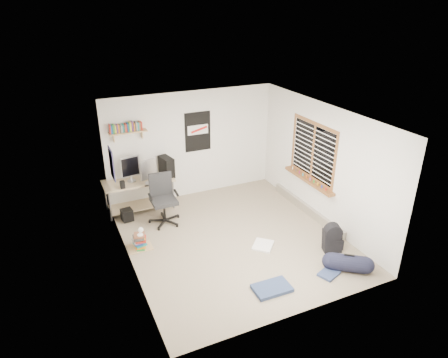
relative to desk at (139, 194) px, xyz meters
name	(u,v)px	position (x,y,z in m)	size (l,w,h in m)	color
floor	(233,239)	(1.36, -2.00, -0.37)	(4.00, 4.50, 0.01)	gray
ceiling	(235,115)	(1.36, -2.00, 2.14)	(4.00, 4.50, 0.01)	white
back_wall	(192,145)	(1.36, 0.25, 0.89)	(4.00, 0.01, 2.50)	silver
left_wall	(125,203)	(-0.64, -2.00, 0.89)	(0.01, 4.50, 2.50)	silver
right_wall	(323,165)	(3.37, -2.00, 0.89)	(0.01, 4.50, 2.50)	silver
desk	(139,194)	(0.00, 0.00, 0.00)	(1.52, 0.66, 0.69)	tan
monitor_left	(131,172)	(-0.14, 0.00, 0.56)	(0.42, 0.10, 0.46)	#9C9BA0
monitor_right	(149,175)	(0.18, -0.27, 0.54)	(0.39, 0.10, 0.43)	#A6A6AB
pc_tower	(166,167)	(0.66, 0.00, 0.55)	(0.20, 0.43, 0.45)	black
keyboard	(152,183)	(0.23, -0.27, 0.34)	(0.36, 0.13, 0.02)	black
speaker_left	(123,185)	(-0.39, -0.27, 0.42)	(0.09, 0.09, 0.18)	black
speaker_right	(155,179)	(0.31, -0.27, 0.42)	(0.09, 0.09, 0.18)	black
office_chair	(164,202)	(0.33, -0.81, 0.13)	(0.70, 0.70, 1.07)	#232325
wall_shelf	(128,132)	(-0.09, 0.14, 1.42)	(0.80, 0.22, 0.24)	tan
poster_back_wall	(198,132)	(1.51, 0.23, 1.19)	(0.62, 0.03, 0.92)	black
poster_left_wall	(112,164)	(-0.62, -0.80, 1.14)	(0.02, 0.42, 0.60)	navy
window	(312,151)	(3.31, -1.70, 1.08)	(0.10, 1.50, 1.26)	brown
baseboard_heater	(307,209)	(3.32, -1.70, -0.28)	(0.08, 2.50, 0.18)	#B7B2A8
backpack	(332,240)	(2.90, -3.08, -0.16)	(0.33, 0.26, 0.44)	black
duffel_bag	(348,264)	(2.74, -3.72, -0.22)	(0.30, 0.30, 0.60)	black
tshirt	(263,245)	(1.77, -2.46, -0.34)	(0.42, 0.35, 0.04)	silver
jeans_a	(272,288)	(1.28, -3.62, -0.33)	(0.61, 0.39, 0.07)	navy
jeans_b	(329,274)	(2.37, -3.69, -0.34)	(0.35, 0.27, 0.04)	navy
book_stack	(140,241)	(-0.39, -1.53, -0.21)	(0.46, 0.37, 0.31)	brown
desk_lamp	(140,231)	(-0.37, -1.55, 0.02)	(0.11, 0.19, 0.19)	white
subwoofer	(127,215)	(-0.39, -0.41, -0.22)	(0.23, 0.23, 0.25)	black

